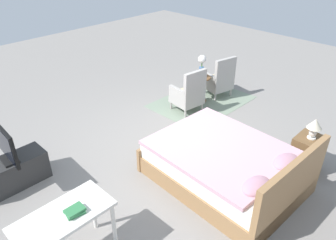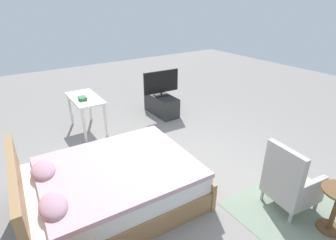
# 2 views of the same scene
# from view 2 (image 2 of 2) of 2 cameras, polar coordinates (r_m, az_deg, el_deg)

# --- Properties ---
(ground_plane) EXTENTS (16.00, 16.00, 0.00)m
(ground_plane) POSITION_cam_2_polar(r_m,az_deg,el_deg) (4.26, 1.94, -10.93)
(ground_plane) COLOR gray
(floor_rug) EXTENTS (2.10, 1.50, 0.01)m
(floor_rug) POSITION_cam_2_polar(r_m,az_deg,el_deg) (3.84, 31.14, -19.89)
(floor_rug) COLOR gray
(floor_rug) RESTS_ON ground_plane
(bed) EXTENTS (1.68, 2.19, 0.96)m
(bed) POSITION_cam_2_polar(r_m,az_deg,el_deg) (3.56, -12.52, -13.94)
(bed) COLOR #997047
(bed) RESTS_ON ground_plane
(armchair_by_window_right) EXTENTS (0.60, 0.60, 0.92)m
(armchair_by_window_right) POSITION_cam_2_polar(r_m,az_deg,el_deg) (3.72, 24.92, -12.35)
(armchair_by_window_right) COLOR #ADA8A3
(armchair_by_window_right) RESTS_ON floor_rug
(tv_stand) EXTENTS (0.96, 0.40, 0.45)m
(tv_stand) POSITION_cam_2_polar(r_m,az_deg,el_deg) (6.19, -1.45, 3.39)
(tv_stand) COLOR #2D2D2D
(tv_stand) RESTS_ON ground_plane
(tv_flatscreen) EXTENTS (0.22, 0.86, 0.58)m
(tv_flatscreen) POSITION_cam_2_polar(r_m,az_deg,el_deg) (6.01, -1.51, 8.09)
(tv_flatscreen) COLOR black
(tv_flatscreen) RESTS_ON tv_stand
(vanity_desk) EXTENTS (1.04, 0.52, 0.72)m
(vanity_desk) POSITION_cam_2_polar(r_m,az_deg,el_deg) (5.49, -17.54, 3.68)
(vanity_desk) COLOR silver
(vanity_desk) RESTS_ON ground_plane
(book_stack) EXTENTS (0.22, 0.18, 0.06)m
(book_stack) POSITION_cam_2_polar(r_m,az_deg,el_deg) (5.33, -18.11, 4.52)
(book_stack) COLOR #337A47
(book_stack) RESTS_ON vanity_desk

